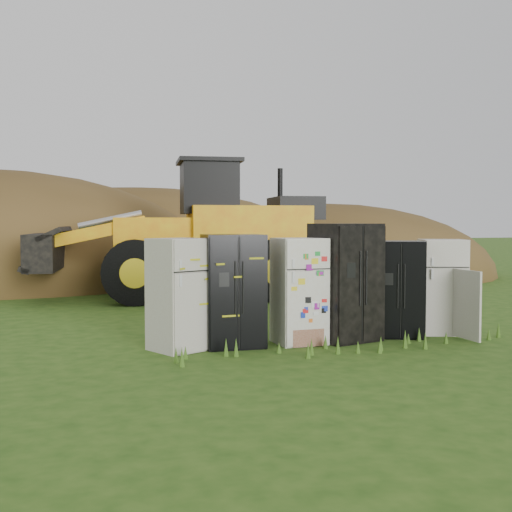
% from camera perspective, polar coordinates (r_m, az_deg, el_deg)
% --- Properties ---
extents(ground, '(120.00, 120.00, 0.00)m').
position_cam_1_polar(ground, '(10.94, 6.36, -7.50)').
color(ground, '#274C14').
rests_on(ground, ground).
extents(fridge_leftmost, '(1.01, 0.99, 1.74)m').
position_cam_1_polar(fridge_leftmost, '(10.05, -6.87, -3.40)').
color(fridge_leftmost, beige).
rests_on(fridge_leftmost, ground).
extents(fridge_black_side, '(0.98, 0.80, 1.80)m').
position_cam_1_polar(fridge_black_side, '(10.27, -2.04, -3.10)').
color(fridge_black_side, black).
rests_on(fridge_black_side, ground).
extents(fridge_sticker, '(0.78, 0.73, 1.73)m').
position_cam_1_polar(fridge_sticker, '(10.57, 3.86, -3.10)').
color(fridge_sticker, silver).
rests_on(fridge_sticker, ground).
extents(fridge_dark_mid, '(1.17, 1.03, 1.97)m').
position_cam_1_polar(fridge_dark_mid, '(10.90, 7.95, -2.31)').
color(fridge_dark_mid, black).
rests_on(fridge_dark_mid, ground).
extents(fridge_black_right, '(1.05, 0.98, 1.67)m').
position_cam_1_polar(fridge_black_right, '(11.46, 12.57, -2.86)').
color(fridge_black_right, black).
rests_on(fridge_black_right, ground).
extents(fridge_open_door, '(0.97, 0.93, 1.69)m').
position_cam_1_polar(fridge_open_door, '(11.96, 16.22, -2.62)').
color(fridge_open_door, beige).
rests_on(fridge_open_door, ground).
extents(wheel_loader, '(7.86, 4.08, 3.63)m').
position_cam_1_polar(wheel_loader, '(16.85, -7.29, 2.39)').
color(wheel_loader, yellow).
rests_on(wheel_loader, ground).
extents(dirt_mound_right, '(13.01, 9.54, 5.35)m').
position_cam_1_polar(dirt_mound_right, '(23.50, 6.26, -1.87)').
color(dirt_mound_right, '#4A3517').
rests_on(dirt_mound_right, ground).
extents(dirt_mound_back, '(17.48, 11.65, 6.94)m').
position_cam_1_polar(dirt_mound_back, '(27.61, -10.32, -1.18)').
color(dirt_mound_back, '#4A3517').
rests_on(dirt_mound_back, ground).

